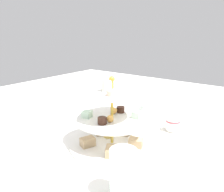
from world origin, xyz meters
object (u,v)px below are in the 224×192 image
tiered_serving_stand (112,125)px  butter_knife_left (20,157)px  water_glass_short_left (144,113)px  butter_knife_right (204,162)px  water_glass_tall_right (123,174)px  teacup_with_saucer (173,126)px

tiered_serving_stand → butter_knife_left: bearing=53.0°
water_glass_short_left → butter_knife_right: (-0.31, 0.17, -0.04)m
water_glass_tall_right → teacup_with_saucer: water_glass_tall_right is taller
teacup_with_saucer → butter_knife_right: size_ratio=0.53×
water_glass_short_left → butter_knife_left: (0.17, 0.51, -0.04)m
teacup_with_saucer → butter_knife_left: size_ratio=0.53×
water_glass_tall_right → tiered_serving_stand: bearing=-46.8°
butter_knife_left → butter_knife_right: bearing=62.6°
water_glass_short_left → butter_knife_left: size_ratio=0.50×
tiered_serving_stand → water_glass_short_left: (0.01, -0.26, -0.04)m
butter_knife_left → butter_knife_right: same height
water_glass_short_left → teacup_with_saucer: size_ratio=0.94×
tiered_serving_stand → butter_knife_right: bearing=-163.9°
water_glass_tall_right → butter_knife_right: water_glass_tall_right is taller
water_glass_short_left → butter_knife_right: 0.36m
butter_knife_right → butter_knife_left: bearing=117.4°
tiered_serving_stand → butter_knife_right: size_ratio=1.79×
water_glass_short_left → butter_knife_left: water_glass_short_left is taller
tiered_serving_stand → teacup_with_saucer: size_ratio=3.39×
water_glass_short_left → tiered_serving_stand: bearing=92.9°
water_glass_tall_right → water_glass_short_left: (0.19, -0.45, -0.02)m
water_glass_tall_right → butter_knife_left: size_ratio=0.75×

